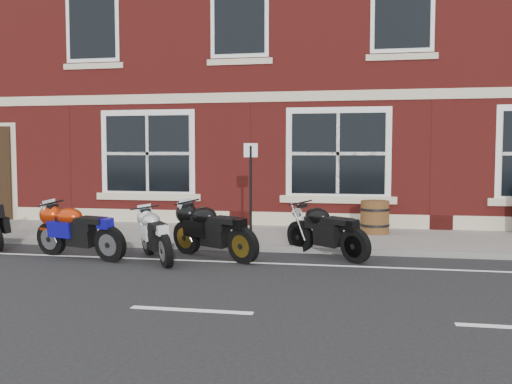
% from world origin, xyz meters
% --- Properties ---
extents(ground, '(80.00, 80.00, 0.00)m').
position_xyz_m(ground, '(0.00, 0.00, 0.00)').
color(ground, black).
rests_on(ground, ground).
extents(sidewalk, '(30.00, 3.00, 0.12)m').
position_xyz_m(sidewalk, '(0.00, 3.00, 0.06)').
color(sidewalk, slate).
rests_on(sidewalk, ground).
extents(kerb, '(30.00, 0.16, 0.12)m').
position_xyz_m(kerb, '(0.00, 1.42, 0.06)').
color(kerb, slate).
rests_on(kerb, ground).
extents(pub_building, '(24.00, 12.00, 12.00)m').
position_xyz_m(pub_building, '(0.00, 10.50, 6.00)').
color(pub_building, maroon).
rests_on(pub_building, ground).
extents(moto_sport_red, '(2.09, 0.75, 0.96)m').
position_xyz_m(moto_sport_red, '(-3.15, 0.06, 0.55)').
color(moto_sport_red, black).
rests_on(moto_sport_red, ground).
extents(moto_sport_black, '(1.93, 1.22, 0.97)m').
position_xyz_m(moto_sport_black, '(-0.65, 0.53, 0.56)').
color(moto_sport_black, black).
rests_on(moto_sport_black, ground).
extents(moto_sport_silver, '(1.20, 1.68, 0.88)m').
position_xyz_m(moto_sport_silver, '(-1.62, 0.11, 0.50)').
color(moto_sport_silver, black).
rests_on(moto_sport_silver, ground).
extents(moto_naked_black, '(1.67, 1.47, 0.94)m').
position_xyz_m(moto_naked_black, '(1.44, 1.03, 0.54)').
color(moto_naked_black, black).
rests_on(moto_naked_black, ground).
extents(barrel_planter, '(0.69, 0.69, 0.76)m').
position_xyz_m(barrel_planter, '(2.40, 3.60, 0.50)').
color(barrel_planter, '#512A15').
rests_on(barrel_planter, sidewalk).
extents(parking_sign, '(0.29, 0.08, 2.07)m').
position_xyz_m(parking_sign, '(-0.22, 2.01, 1.32)').
color(parking_sign, black).
rests_on(parking_sign, sidewalk).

